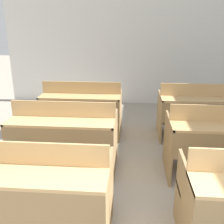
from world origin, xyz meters
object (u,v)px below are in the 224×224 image
(bench_second_right, at_px, (223,140))
(bench_third_left, at_px, (82,107))
(bench_front_left, at_px, (33,190))
(bench_third_right, at_px, (200,110))
(bench_second_left, at_px, (64,135))

(bench_second_right, bearing_deg, bench_third_left, 149.34)
(bench_front_left, relative_size, bench_third_right, 1.00)
(bench_second_right, bearing_deg, bench_front_left, -148.87)
(bench_second_right, xyz_separation_m, bench_third_left, (-1.95, 1.16, 0.00))
(bench_front_left, xyz_separation_m, bench_second_left, (-0.03, 1.17, 0.00))
(bench_third_left, bearing_deg, bench_front_left, -89.31)
(bench_second_left, height_order, bench_second_right, same)
(bench_second_left, relative_size, bench_third_left, 1.00)
(bench_front_left, bearing_deg, bench_third_right, 50.40)
(bench_third_left, xyz_separation_m, bench_third_right, (1.95, 0.00, 0.00))
(bench_front_left, xyz_separation_m, bench_second_right, (1.92, 1.16, 0.00))
(bench_front_left, height_order, bench_third_right, same)
(bench_second_right, distance_m, bench_third_right, 1.16)
(bench_second_left, bearing_deg, bench_third_left, 89.74)
(bench_front_left, bearing_deg, bench_second_left, 91.64)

